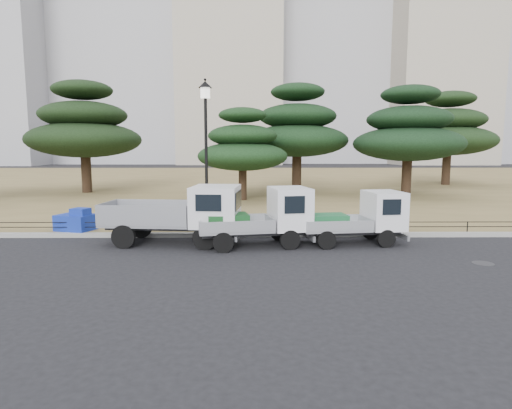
{
  "coord_description": "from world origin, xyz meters",
  "views": [
    {
      "loc": [
        -0.11,
        -13.08,
        3.26
      ],
      "look_at": [
        0.0,
        2.0,
        1.3
      ],
      "focal_mm": 30.0,
      "sensor_mm": 36.0,
      "label": 1
    }
  ],
  "objects_px": {
    "truck_large": "(180,212)",
    "tarp_pile": "(76,221)",
    "truck_kei_rear": "(359,218)",
    "street_lamp": "(206,131)",
    "truck_kei_front": "(263,217)"
  },
  "relations": [
    {
      "from": "truck_large",
      "to": "tarp_pile",
      "type": "distance_m",
      "value": 4.69
    },
    {
      "from": "truck_kei_rear",
      "to": "street_lamp",
      "type": "height_order",
      "value": "street_lamp"
    },
    {
      "from": "truck_large",
      "to": "street_lamp",
      "type": "distance_m",
      "value": 3.23
    },
    {
      "from": "truck_kei_front",
      "to": "street_lamp",
      "type": "bearing_deg",
      "value": 129.03
    },
    {
      "from": "tarp_pile",
      "to": "truck_kei_rear",
      "type": "bearing_deg",
      "value": -9.54
    },
    {
      "from": "truck_kei_front",
      "to": "truck_kei_rear",
      "type": "relative_size",
      "value": 1.09
    },
    {
      "from": "truck_kei_front",
      "to": "tarp_pile",
      "type": "bearing_deg",
      "value": 153.26
    },
    {
      "from": "truck_large",
      "to": "truck_kei_rear",
      "type": "bearing_deg",
      "value": 4.56
    },
    {
      "from": "truck_large",
      "to": "truck_kei_rear",
      "type": "distance_m",
      "value": 6.17
    },
    {
      "from": "street_lamp",
      "to": "tarp_pile",
      "type": "height_order",
      "value": "street_lamp"
    },
    {
      "from": "truck_large",
      "to": "street_lamp",
      "type": "height_order",
      "value": "street_lamp"
    },
    {
      "from": "truck_kei_rear",
      "to": "street_lamp",
      "type": "xyz_separation_m",
      "value": [
        -5.41,
        1.48,
        3.01
      ]
    },
    {
      "from": "truck_kei_rear",
      "to": "street_lamp",
      "type": "bearing_deg",
      "value": 157.84
    },
    {
      "from": "truck_large",
      "to": "truck_kei_front",
      "type": "xyz_separation_m",
      "value": [
        2.85,
        -0.33,
        -0.14
      ]
    },
    {
      "from": "truck_kei_front",
      "to": "truck_large",
      "type": "bearing_deg",
      "value": 162.65
    }
  ]
}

